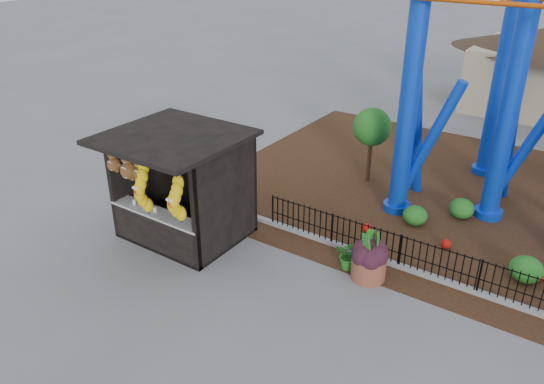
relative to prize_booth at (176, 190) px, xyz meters
The scene contains 9 objects.
ground 3.49m from the prize_booth, 16.80° to the right, with size 120.00×120.00×0.00m, color slate.
mulch_bed 10.08m from the prize_booth, 45.36° to the left, with size 18.00×12.00×0.02m, color #331E11.
curb 7.46m from the prize_booth, 16.63° to the left, with size 18.00×0.18×0.12m, color gray.
prize_booth is the anchor object (origin of this frame).
picket_fence 8.24m from the prize_booth, 14.83° to the left, with size 12.20×0.06×1.00m, color black, non-canonical shape.
terracotta_planter 5.60m from the prize_booth, 13.07° to the left, with size 0.88×0.88×0.60m, color brown.
planter_foliage 5.50m from the prize_booth, 13.07° to the left, with size 0.70×0.70×0.64m, color black.
potted_plant 5.06m from the prize_booth, 15.81° to the left, with size 0.73×0.63×0.81m, color #265519.
landscaping 9.04m from the prize_booth, 29.90° to the left, with size 8.57×3.19×0.66m.
Camera 1 is at (6.59, -8.44, 7.97)m, focal length 35.00 mm.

